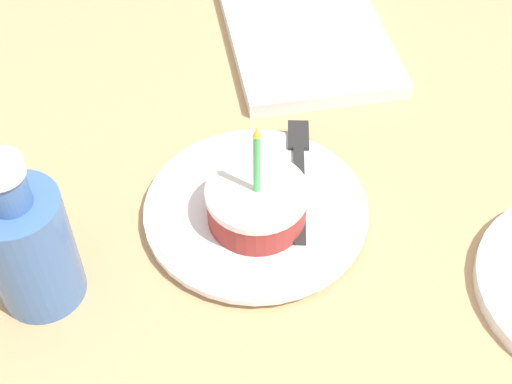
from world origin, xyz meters
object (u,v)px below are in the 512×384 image
(plate, at_px, (256,211))
(cake_slice, at_px, (257,203))
(bottle, at_px, (28,245))
(fork, at_px, (299,169))
(marble_board, at_px, (303,26))

(plate, xyz_separation_m, cake_slice, (-0.02, 0.00, 0.03))
(plate, distance_m, bottle, 0.23)
(fork, bearing_deg, bottle, 109.05)
(marble_board, bearing_deg, bottle, 137.00)
(cake_slice, relative_size, bottle, 0.72)
(fork, relative_size, marble_board, 0.56)
(fork, bearing_deg, cake_slice, 134.92)
(plate, distance_m, marble_board, 0.34)
(plate, xyz_separation_m, bottle, (-0.05, 0.22, 0.06))
(cake_slice, bearing_deg, marble_board, -20.72)
(plate, bearing_deg, bottle, 103.77)
(cake_slice, height_order, marble_board, cake_slice)
(plate, height_order, cake_slice, cake_slice)
(bottle, bearing_deg, plate, -76.23)
(bottle, relative_size, marble_board, 0.55)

